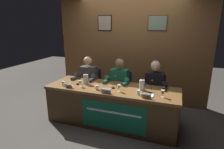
# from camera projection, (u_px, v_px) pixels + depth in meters

# --- Properties ---
(ground_plane) EXTENTS (12.00, 12.00, 0.00)m
(ground_plane) POSITION_uv_depth(u_px,v_px,m) (112.00, 122.00, 3.70)
(ground_plane) COLOR #4C4742
(wall_back_panelled) EXTENTS (3.71, 0.14, 2.60)m
(wall_back_panelled) POSITION_uv_depth(u_px,v_px,m) (130.00, 49.00, 4.50)
(wall_back_panelled) COLOR brown
(wall_back_panelled) RESTS_ON ground_plane
(conference_table) EXTENTS (2.51, 0.83, 0.74)m
(conference_table) POSITION_uv_depth(u_px,v_px,m) (110.00, 101.00, 3.47)
(conference_table) COLOR brown
(conference_table) RESTS_ON ground_plane
(chair_left) EXTENTS (0.44, 0.44, 0.89)m
(chair_left) POSITION_uv_depth(u_px,v_px,m) (92.00, 88.00, 4.37)
(chair_left) COLOR black
(chair_left) RESTS_ON ground_plane
(panelist_left) EXTENTS (0.51, 0.48, 1.22)m
(panelist_left) POSITION_uv_depth(u_px,v_px,m) (87.00, 79.00, 4.11)
(panelist_left) COLOR black
(panelist_left) RESTS_ON ground_plane
(nameplate_left) EXTENTS (0.16, 0.06, 0.08)m
(nameplate_left) POSITION_uv_depth(u_px,v_px,m) (69.00, 86.00, 3.46)
(nameplate_left) COLOR white
(nameplate_left) RESTS_ON conference_table
(juice_glass_left) EXTENTS (0.06, 0.06, 0.12)m
(juice_glass_left) POSITION_uv_depth(u_px,v_px,m) (80.00, 82.00, 3.51)
(juice_glass_left) COLOR white
(juice_glass_left) RESTS_ON conference_table
(water_cup_left) EXTENTS (0.06, 0.06, 0.08)m
(water_cup_left) POSITION_uv_depth(u_px,v_px,m) (63.00, 84.00, 3.59)
(water_cup_left) COLOR silver
(water_cup_left) RESTS_ON conference_table
(microphone_left) EXTENTS (0.06, 0.17, 0.22)m
(microphone_left) POSITION_uv_depth(u_px,v_px,m) (78.00, 80.00, 3.67)
(microphone_left) COLOR black
(microphone_left) RESTS_ON conference_table
(chair_center) EXTENTS (0.44, 0.44, 0.89)m
(chair_center) POSITION_uv_depth(u_px,v_px,m) (121.00, 92.00, 4.12)
(chair_center) COLOR black
(chair_center) RESTS_ON ground_plane
(panelist_center) EXTENTS (0.51, 0.48, 1.22)m
(panelist_center) POSITION_uv_depth(u_px,v_px,m) (118.00, 83.00, 3.87)
(panelist_center) COLOR black
(panelist_center) RESTS_ON ground_plane
(nameplate_center) EXTENTS (0.19, 0.06, 0.08)m
(nameplate_center) POSITION_uv_depth(u_px,v_px,m) (106.00, 91.00, 3.19)
(nameplate_center) COLOR white
(nameplate_center) RESTS_ON conference_table
(juice_glass_center) EXTENTS (0.06, 0.06, 0.12)m
(juice_glass_center) POSITION_uv_depth(u_px,v_px,m) (119.00, 87.00, 3.25)
(juice_glass_center) COLOR white
(juice_glass_center) RESTS_ON conference_table
(water_cup_center) EXTENTS (0.06, 0.06, 0.08)m
(water_cup_center) POSITION_uv_depth(u_px,v_px,m) (97.00, 88.00, 3.35)
(water_cup_center) COLOR silver
(water_cup_center) RESTS_ON conference_table
(microphone_center) EXTENTS (0.06, 0.17, 0.22)m
(microphone_center) POSITION_uv_depth(u_px,v_px,m) (114.00, 84.00, 3.45)
(microphone_center) COLOR black
(microphone_center) RESTS_ON conference_table
(chair_right) EXTENTS (0.44, 0.44, 0.89)m
(chair_right) POSITION_uv_depth(u_px,v_px,m) (154.00, 96.00, 3.88)
(chair_right) COLOR black
(chair_right) RESTS_ON ground_plane
(panelist_right) EXTENTS (0.51, 0.48, 1.22)m
(panelist_right) POSITION_uv_depth(u_px,v_px,m) (154.00, 87.00, 3.63)
(panelist_right) COLOR black
(panelist_right) RESTS_ON ground_plane
(nameplate_right) EXTENTS (0.15, 0.06, 0.08)m
(nameplate_right) POSITION_uv_depth(u_px,v_px,m) (146.00, 96.00, 2.98)
(nameplate_right) COLOR white
(nameplate_right) RESTS_ON conference_table
(juice_glass_right) EXTENTS (0.06, 0.06, 0.12)m
(juice_glass_right) POSITION_uv_depth(u_px,v_px,m) (163.00, 92.00, 3.00)
(juice_glass_right) COLOR white
(juice_glass_right) RESTS_ON conference_table
(water_cup_right) EXTENTS (0.06, 0.06, 0.08)m
(water_cup_right) POSITION_uv_depth(u_px,v_px,m) (138.00, 93.00, 3.11)
(water_cup_right) COLOR silver
(water_cup_right) RESTS_ON conference_table
(microphone_right) EXTENTS (0.06, 0.17, 0.22)m
(microphone_right) POSITION_uv_depth(u_px,v_px,m) (151.00, 89.00, 3.19)
(microphone_right) COLOR black
(microphone_right) RESTS_ON conference_table
(water_pitcher_left_side) EXTENTS (0.15, 0.10, 0.21)m
(water_pitcher_left_side) POSITION_uv_depth(u_px,v_px,m) (86.00, 79.00, 3.67)
(water_pitcher_left_side) COLOR silver
(water_pitcher_left_side) RESTS_ON conference_table
(water_pitcher_right_side) EXTENTS (0.15, 0.10, 0.21)m
(water_pitcher_right_side) POSITION_uv_depth(u_px,v_px,m) (142.00, 85.00, 3.32)
(water_pitcher_right_side) COLOR silver
(water_pitcher_right_side) RESTS_ON conference_table
(document_stack_right) EXTENTS (0.22, 0.16, 0.01)m
(document_stack_right) POSITION_uv_depth(u_px,v_px,m) (147.00, 95.00, 3.10)
(document_stack_right) COLOR white
(document_stack_right) RESTS_ON conference_table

